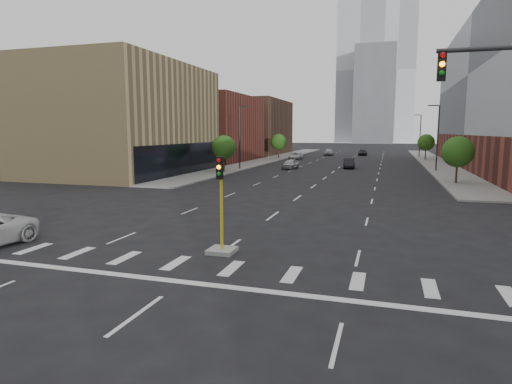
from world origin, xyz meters
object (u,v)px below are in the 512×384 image
at_px(median_traffic_signal, 222,232).
at_px(car_deep_right, 363,153).
at_px(car_mid_right, 349,163).
at_px(car_far_left, 296,156).
at_px(car_distant, 329,152).
at_px(car_near_left, 290,164).

bearing_deg(median_traffic_signal, car_deep_right, 88.97).
bearing_deg(car_mid_right, car_far_left, 116.64).
xyz_separation_m(car_mid_right, car_distant, (-7.52, 34.22, 0.04)).
bearing_deg(car_mid_right, median_traffic_signal, -98.37).
distance_m(car_near_left, car_deep_right, 40.50).
xyz_separation_m(car_deep_right, car_distant, (-7.52, -1.64, 0.10)).
height_order(car_near_left, car_mid_right, car_mid_right).
xyz_separation_m(car_near_left, car_far_left, (-3.86, 22.14, -0.07)).
bearing_deg(car_deep_right, car_near_left, -101.29).
bearing_deg(car_deep_right, median_traffic_signal, -90.73).
relative_size(car_near_left, car_mid_right, 0.95).
distance_m(car_near_left, car_far_left, 22.47).
xyz_separation_m(median_traffic_signal, car_near_left, (-6.64, 44.05, -0.23)).
bearing_deg(car_mid_right, car_near_left, -161.48).
relative_size(median_traffic_signal, car_mid_right, 0.96).
distance_m(car_near_left, car_distant, 38.04).
distance_m(car_deep_right, car_distant, 7.70).
height_order(car_mid_right, car_distant, car_distant).
bearing_deg(car_near_left, median_traffic_signal, -77.73).
relative_size(car_near_left, car_distant, 0.94).
relative_size(car_deep_right, car_distant, 1.02).
bearing_deg(car_far_left, car_distant, 77.21).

